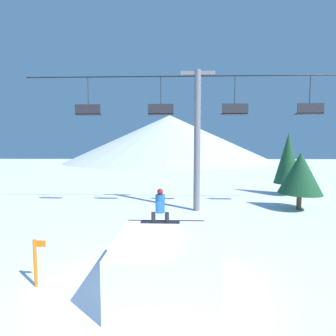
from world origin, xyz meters
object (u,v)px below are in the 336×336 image
(snowboarder, at_px, (160,206))
(trail_marker, at_px, (36,262))
(snow_ramp, at_px, (164,262))
(pine_tree_near, at_px, (300,173))

(snowboarder, height_order, trail_marker, snowboarder)
(snowboarder, xyz_separation_m, trail_marker, (-3.90, -1.42, -1.47))
(snow_ramp, distance_m, pine_tree_near, 13.74)
(snow_ramp, bearing_deg, trail_marker, -179.36)
(snowboarder, distance_m, pine_tree_near, 12.84)
(snowboarder, relative_size, pine_tree_near, 0.34)
(snow_ramp, bearing_deg, pine_tree_near, 45.48)
(snow_ramp, bearing_deg, snowboarder, 98.58)
(trail_marker, bearing_deg, pine_tree_near, 35.53)
(pine_tree_near, xyz_separation_m, trail_marker, (-13.66, -9.75, -1.89))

